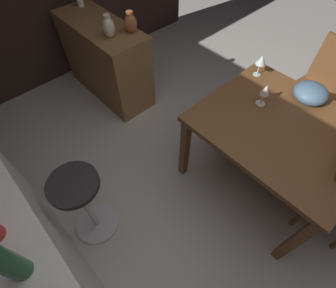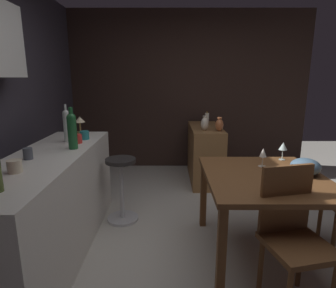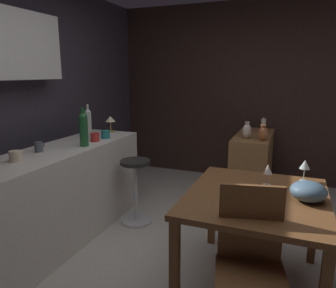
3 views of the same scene
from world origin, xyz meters
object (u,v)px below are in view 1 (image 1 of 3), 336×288
Objects in this scene: dining_table at (280,133)px; wine_glass_left at (261,60)px; fruit_bowl at (311,93)px; wine_glass_right at (265,91)px; vase_ceramic_ivory at (109,27)px; wine_bottle_green at (0,260)px; bar_stool at (86,205)px; sideboard_cabinet at (106,60)px; chair_by_doorway at (317,88)px; vase_copper at (131,23)px.

wine_glass_left is at bearing -35.22° from dining_table.
fruit_bowl is (-0.43, -0.02, -0.07)m from wine_glass_left.
dining_table is at bearing 167.45° from wine_glass_right.
wine_glass_left reaches higher than fruit_bowl.
dining_table is 5.49× the size of vase_ceramic_ivory.
wine_bottle_green is at bearing 134.85° from vase_ceramic_ivory.
dining_table is 1.47m from bar_stool.
vase_ceramic_ivory reaches higher than bar_stool.
wine_glass_left is (-0.17, -1.62, 0.50)m from bar_stool.
dining_table is 1.01× the size of sideboard_cabinet.
wine_glass_left is at bearing -151.84° from vase_ceramic_ivory.
chair_by_doorway is at bearing -84.11° from dining_table.
wine_bottle_green is at bearing 135.23° from bar_stool.
sideboard_cabinet is 2.02m from fruit_bowl.
vase_ceramic_ivory is at bearing -45.30° from bar_stool.
vase_copper is at bearing -158.76° from sideboard_cabinet.
dining_table is 0.37m from fruit_bowl.
wine_glass_right is at bearing -106.05° from bar_stool.
wine_glass_right is (-1.68, -0.30, 0.45)m from sideboard_cabinet.
fruit_bowl is (-0.60, -1.64, 0.44)m from bar_stool.
dining_table reaches higher than bar_stool.
sideboard_cabinet is 6.43× the size of wine_glass_right.
wine_glass_right is 1.33m from vase_copper.
vase_ceramic_ivory is at bearing 14.40° from wine_glass_right.
bar_stool is 1.71m from wine_glass_left.
chair_by_doorway is at bearing -82.37° from fruit_bowl.
vase_copper is at bearing 4.03° from dining_table.
bar_stool is at bearing 69.77° from fruit_bowl.
chair_by_doorway reaches higher than fruit_bowl.
vase_ceramic_ivory is at bearing 169.60° from sideboard_cabinet.
dining_table is at bearing 144.78° from wine_glass_left.
wine_glass_right is 1.43m from vase_ceramic_ivory.
vase_ceramic_ivory is at bearing 37.71° from chair_by_doorway.
vase_copper is at bearing -107.15° from vase_ceramic_ivory.
chair_by_doorway is 2.61m from wine_bottle_green.
wine_bottle_green reaches higher than fruit_bowl.
wine_glass_right is at bearing 129.31° from wine_glass_left.
dining_table is 6.34× the size of wine_glass_left.
chair_by_doorway is at bearing -123.07° from wine_glass_left.
chair_by_doorway is 1.81m from vase_copper.
wine_glass_left is at bearing -158.74° from sideboard_cabinet.
sideboard_cabinet is at bearing 21.24° from vase_copper.
fruit_bowl is 1.28× the size of vase_copper.
vase_copper is (1.55, 0.11, 0.26)m from dining_table.
fruit_bowl is 0.64× the size of wine_bottle_green.
wine_glass_right is at bearing -173.02° from vase_copper.
vase_ceramic_ivory reaches higher than sideboard_cabinet.
bar_stool is 1.49m from wine_glass_right.
vase_copper is (1.54, 0.45, 0.10)m from fruit_bowl.
bar_stool is 3.45× the size of vase_ceramic_ivory.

